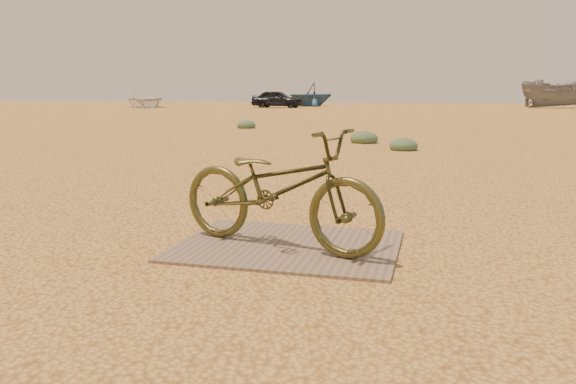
% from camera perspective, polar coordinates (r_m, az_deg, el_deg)
% --- Properties ---
extents(ground, '(120.00, 120.00, 0.00)m').
position_cam_1_polar(ground, '(4.12, -2.27, -6.27)').
color(ground, '#DCA651').
rests_on(ground, ground).
extents(plywood_board, '(1.65, 1.30, 0.02)m').
position_cam_1_polar(plywood_board, '(4.29, 0.00, -5.45)').
color(plywood_board, '#76634D').
rests_on(plywood_board, ground).
extents(bicycle, '(1.79, 1.04, 0.89)m').
position_cam_1_polar(bicycle, '(4.12, -1.00, 0.40)').
color(bicycle, '#43421E').
rests_on(bicycle, plywood_board).
extents(car, '(3.88, 1.70, 1.30)m').
position_cam_1_polar(car, '(42.77, -1.09, 9.43)').
color(car, black).
rests_on(car, ground).
extents(boat_near_left, '(5.94, 6.65, 1.14)m').
position_cam_1_polar(boat_near_left, '(45.13, -14.38, 9.05)').
color(boat_near_left, silver).
rests_on(boat_near_left, ground).
extents(boat_far_left, '(4.90, 4.81, 1.96)m').
position_cam_1_polar(boat_far_left, '(46.68, 2.35, 9.88)').
color(boat_far_left, '#2E5373').
rests_on(boat_far_left, ground).
extents(boat_mid_right, '(5.87, 2.71, 2.20)m').
position_cam_1_polar(boat_mid_right, '(46.81, 25.95, 9.04)').
color(boat_mid_right, slate).
rests_on(boat_mid_right, ground).
extents(kale_a, '(0.65, 0.65, 0.36)m').
position_cam_1_polar(kale_a, '(13.20, 7.72, 4.97)').
color(kale_a, '#4E6847').
rests_on(kale_a, ground).
extents(kale_b, '(0.57, 0.57, 0.31)m').
position_cam_1_polar(kale_b, '(11.67, 11.64, 4.19)').
color(kale_b, '#4E6847').
rests_on(kale_b, ground).
extents(kale_c, '(0.61, 0.61, 0.34)m').
position_cam_1_polar(kale_c, '(18.48, -4.25, 6.48)').
color(kale_c, '#4E6847').
rests_on(kale_c, ground).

